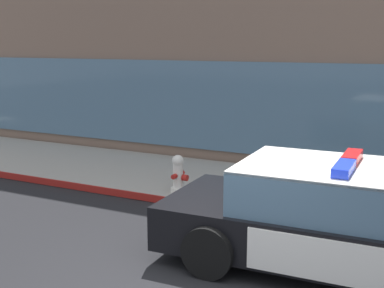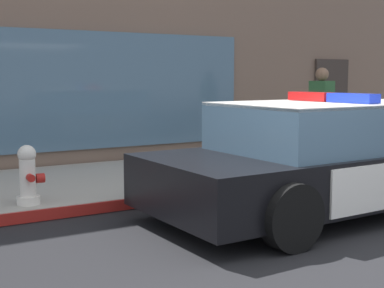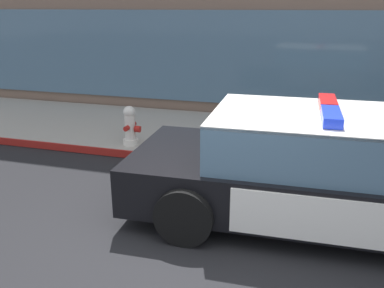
{
  "view_description": "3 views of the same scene",
  "coord_description": "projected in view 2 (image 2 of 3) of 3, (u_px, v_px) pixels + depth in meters",
  "views": [
    {
      "loc": [
        2.31,
        -5.43,
        2.92
      ],
      "look_at": [
        -1.65,
        2.41,
        1.17
      ],
      "focal_mm": 47.8,
      "sensor_mm": 36.0,
      "label": 1
    },
    {
      "loc": [
        -3.66,
        -3.92,
        1.68
      ],
      "look_at": [
        -0.49,
        1.47,
        0.92
      ],
      "focal_mm": 51.0,
      "sensor_mm": 36.0,
      "label": 2
    },
    {
      "loc": [
        1.0,
        -3.84,
        2.58
      ],
      "look_at": [
        -0.68,
        1.92,
        0.54
      ],
      "focal_mm": 38.03,
      "sensor_mm": 36.0,
      "label": 3
    }
  ],
  "objects": [
    {
      "name": "ground",
      "position": [
        310.0,
        248.0,
        5.4
      ],
      "size": [
        48.0,
        48.0,
        0.0
      ],
      "primitive_type": "plane",
      "color": "black"
    },
    {
      "name": "sidewalk",
      "position": [
        142.0,
        178.0,
        8.73
      ],
      "size": [
        48.0,
        3.05,
        0.15
      ],
      "primitive_type": "cube",
      "color": "#A39E93",
      "rests_on": "ground"
    },
    {
      "name": "curb_red_paint",
      "position": [
        190.0,
        196.0,
        7.41
      ],
      "size": [
        28.8,
        0.04,
        0.14
      ],
      "primitive_type": "cube",
      "color": "maroon",
      "rests_on": "ground"
    },
    {
      "name": "police_cruiser",
      "position": [
        337.0,
        157.0,
        6.9
      ],
      "size": [
        5.22,
        2.27,
        1.49
      ],
      "rotation": [
        0.0,
        0.0,
        0.03
      ],
      "color": "black",
      "rests_on": "ground"
    },
    {
      "name": "fire_hydrant",
      "position": [
        28.0,
        176.0,
        6.59
      ],
      "size": [
        0.34,
        0.39,
        0.73
      ],
      "color": "silver",
      "rests_on": "sidewalk"
    },
    {
      "name": "pedestrian_on_sidewalk",
      "position": [
        321.0,
        114.0,
        9.96
      ],
      "size": [
        0.28,
        0.41,
        1.71
      ],
      "rotation": [
        0.0,
        0.0,
        3.2
      ],
      "color": "#23232D",
      "rests_on": "sidewalk"
    }
  ]
}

